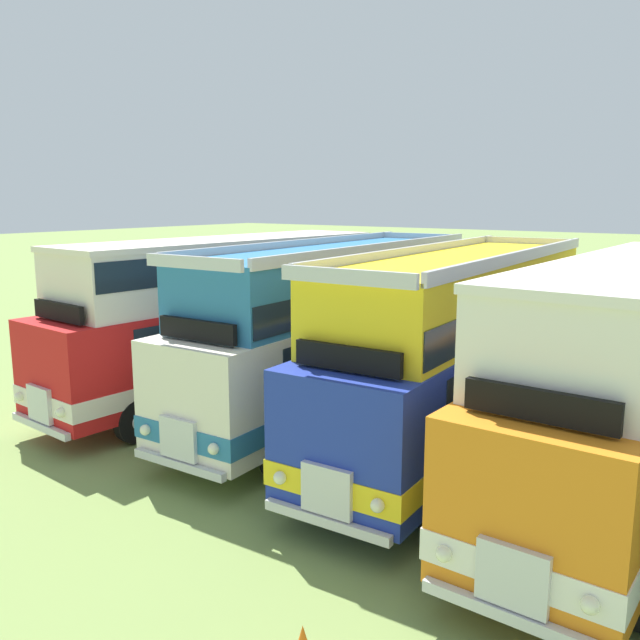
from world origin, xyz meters
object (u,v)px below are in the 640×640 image
bus_fourth_in_row (631,368)px  bus_first_in_row (227,310)px  bus_third_in_row (462,345)px  bus_second_in_row (337,326)px

bus_fourth_in_row → bus_first_in_row: bearing=178.3°
bus_third_in_row → bus_second_in_row: bearing=176.0°
bus_first_in_row → bus_second_in_row: 3.55m
bus_third_in_row → bus_fourth_in_row: 3.58m
bus_second_in_row → bus_third_in_row: same height
bus_first_in_row → bus_fourth_in_row: (10.63, -0.31, 0.00)m
bus_second_in_row → bus_third_in_row: size_ratio=1.01×
bus_first_in_row → bus_fourth_in_row: size_ratio=0.98×
bus_second_in_row → bus_fourth_in_row: bearing=-5.5°
bus_second_in_row → bus_fourth_in_row: bus_second_in_row is taller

